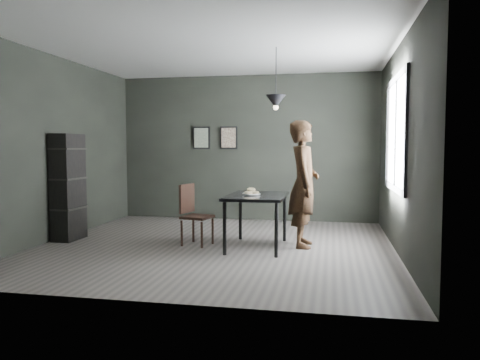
% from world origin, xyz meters
% --- Properties ---
extents(ground, '(5.00, 5.00, 0.00)m').
position_xyz_m(ground, '(0.00, 0.00, 0.00)').
color(ground, '#383430').
rests_on(ground, ground).
extents(back_wall, '(5.00, 0.10, 2.80)m').
position_xyz_m(back_wall, '(0.00, 2.50, 1.40)').
color(back_wall, black).
rests_on(back_wall, ground).
extents(ceiling, '(5.00, 5.00, 0.02)m').
position_xyz_m(ceiling, '(0.00, 0.00, 2.80)').
color(ceiling, silver).
rests_on(ceiling, ground).
extents(window_assembly, '(0.04, 1.96, 1.56)m').
position_xyz_m(window_assembly, '(2.47, 0.20, 1.60)').
color(window_assembly, white).
rests_on(window_assembly, ground).
extents(cafe_table, '(0.80, 1.20, 0.75)m').
position_xyz_m(cafe_table, '(0.60, 0.00, 0.67)').
color(cafe_table, black).
rests_on(cafe_table, ground).
extents(white_plate, '(0.23, 0.23, 0.01)m').
position_xyz_m(white_plate, '(0.53, -0.06, 0.76)').
color(white_plate, white).
rests_on(white_plate, cafe_table).
extents(donut_pile, '(0.20, 0.21, 0.09)m').
position_xyz_m(donut_pile, '(0.53, -0.06, 0.79)').
color(donut_pile, '#F6E8BF').
rests_on(donut_pile, white_plate).
extents(woman, '(0.46, 0.67, 1.79)m').
position_xyz_m(woman, '(1.24, 0.20, 0.90)').
color(woman, black).
rests_on(woman, ground).
extents(wood_chair, '(0.46, 0.46, 0.88)m').
position_xyz_m(wood_chair, '(-0.35, 0.02, 0.50)').
color(wood_chair, black).
rests_on(wood_chair, ground).
extents(shelf_unit, '(0.31, 0.54, 1.62)m').
position_xyz_m(shelf_unit, '(-2.32, 0.02, 0.81)').
color(shelf_unit, black).
rests_on(shelf_unit, ground).
extents(pendant_lamp, '(0.28, 0.28, 0.86)m').
position_xyz_m(pendant_lamp, '(0.85, 0.10, 2.05)').
color(pendant_lamp, black).
rests_on(pendant_lamp, ground).
extents(framed_print_left, '(0.34, 0.04, 0.44)m').
position_xyz_m(framed_print_left, '(-0.90, 2.47, 1.60)').
color(framed_print_left, black).
rests_on(framed_print_left, ground).
extents(framed_print_right, '(0.34, 0.04, 0.44)m').
position_xyz_m(framed_print_right, '(-0.35, 2.47, 1.60)').
color(framed_print_right, black).
rests_on(framed_print_right, ground).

